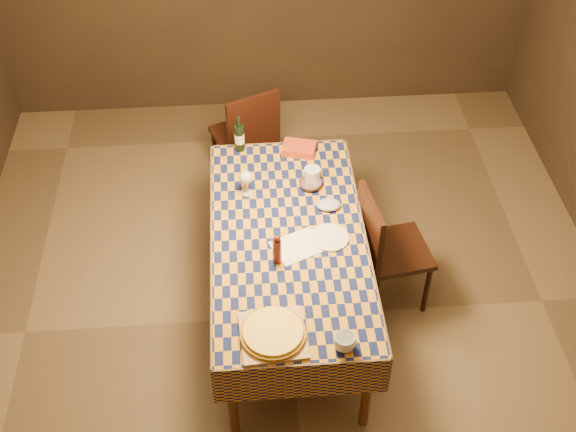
{
  "coord_description": "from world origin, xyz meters",
  "views": [
    {
      "loc": [
        -0.23,
        -3.02,
        3.89
      ],
      "look_at": [
        0.0,
        0.05,
        0.9
      ],
      "focal_mm": 45.0,
      "sensor_mm": 36.0,
      "label": 1
    }
  ],
  "objects_px": {
    "pizza": "(273,332)",
    "wine_bottle": "(239,137)",
    "dining_table": "(289,246)",
    "white_plate": "(330,238)",
    "chair_right": "(384,245)",
    "cutting_board": "(273,336)",
    "chair_far": "(248,134)",
    "bowl": "(310,184)"
  },
  "relations": [
    {
      "from": "white_plate",
      "to": "chair_right",
      "type": "bearing_deg",
      "value": 21.2
    },
    {
      "from": "dining_table",
      "to": "chair_right",
      "type": "relative_size",
      "value": 1.98
    },
    {
      "from": "cutting_board",
      "to": "bowl",
      "type": "xyz_separation_m",
      "value": [
        0.31,
        1.17,
        0.01
      ]
    },
    {
      "from": "pizza",
      "to": "dining_table",
      "type": "bearing_deg",
      "value": 79.22
    },
    {
      "from": "cutting_board",
      "to": "white_plate",
      "type": "bearing_deg",
      "value": 61.19
    },
    {
      "from": "chair_far",
      "to": "chair_right",
      "type": "distance_m",
      "value": 1.49
    },
    {
      "from": "white_plate",
      "to": "chair_right",
      "type": "relative_size",
      "value": 0.25
    },
    {
      "from": "bowl",
      "to": "white_plate",
      "type": "distance_m",
      "value": 0.48
    },
    {
      "from": "cutting_board",
      "to": "chair_far",
      "type": "distance_m",
      "value": 2.1
    },
    {
      "from": "dining_table",
      "to": "white_plate",
      "type": "xyz_separation_m",
      "value": [
        0.25,
        -0.03,
        0.08
      ]
    },
    {
      "from": "pizza",
      "to": "wine_bottle",
      "type": "xyz_separation_m",
      "value": [
        -0.13,
        1.59,
        0.06
      ]
    },
    {
      "from": "pizza",
      "to": "bowl",
      "type": "distance_m",
      "value": 1.21
    },
    {
      "from": "chair_far",
      "to": "chair_right",
      "type": "bearing_deg",
      "value": -55.9
    },
    {
      "from": "white_plate",
      "to": "pizza",
      "type": "bearing_deg",
      "value": -118.81
    },
    {
      "from": "wine_bottle",
      "to": "chair_far",
      "type": "bearing_deg",
      "value": 82.92
    },
    {
      "from": "pizza",
      "to": "chair_right",
      "type": "distance_m",
      "value": 1.18
    },
    {
      "from": "wine_bottle",
      "to": "chair_far",
      "type": "xyz_separation_m",
      "value": [
        0.06,
        0.49,
        -0.35
      ]
    },
    {
      "from": "cutting_board",
      "to": "bowl",
      "type": "relative_size",
      "value": 2.34
    },
    {
      "from": "chair_far",
      "to": "wine_bottle",
      "type": "bearing_deg",
      "value": -97.08
    },
    {
      "from": "white_plate",
      "to": "chair_far",
      "type": "xyz_separation_m",
      "value": [
        -0.45,
        1.38,
        -0.25
      ]
    },
    {
      "from": "pizza",
      "to": "bowl",
      "type": "bearing_deg",
      "value": 75.0
    },
    {
      "from": "dining_table",
      "to": "chair_right",
      "type": "xyz_separation_m",
      "value": [
        0.63,
        0.12,
        -0.17
      ]
    },
    {
      "from": "pizza",
      "to": "chair_right",
      "type": "height_order",
      "value": "chair_right"
    },
    {
      "from": "cutting_board",
      "to": "bowl",
      "type": "distance_m",
      "value": 1.21
    },
    {
      "from": "pizza",
      "to": "chair_far",
      "type": "bearing_deg",
      "value": 91.9
    },
    {
      "from": "bowl",
      "to": "chair_far",
      "type": "distance_m",
      "value": 1.03
    },
    {
      "from": "dining_table",
      "to": "white_plate",
      "type": "height_order",
      "value": "white_plate"
    },
    {
      "from": "dining_table",
      "to": "wine_bottle",
      "type": "relative_size",
      "value": 6.7
    },
    {
      "from": "dining_table",
      "to": "chair_right",
      "type": "distance_m",
      "value": 0.66
    },
    {
      "from": "bowl",
      "to": "wine_bottle",
      "type": "bearing_deg",
      "value": 136.22
    },
    {
      "from": "chair_far",
      "to": "chair_right",
      "type": "relative_size",
      "value": 1.0
    },
    {
      "from": "cutting_board",
      "to": "chair_far",
      "type": "xyz_separation_m",
      "value": [
        -0.07,
        2.08,
        -0.26
      ]
    },
    {
      "from": "pizza",
      "to": "chair_far",
      "type": "xyz_separation_m",
      "value": [
        -0.07,
        2.08,
        -0.29
      ]
    },
    {
      "from": "dining_table",
      "to": "cutting_board",
      "type": "relative_size",
      "value": 5.33
    },
    {
      "from": "pizza",
      "to": "wine_bottle",
      "type": "bearing_deg",
      "value": 94.65
    },
    {
      "from": "dining_table",
      "to": "wine_bottle",
      "type": "height_order",
      "value": "wine_bottle"
    },
    {
      "from": "cutting_board",
      "to": "bowl",
      "type": "bearing_deg",
      "value": 75.0
    },
    {
      "from": "pizza",
      "to": "wine_bottle",
      "type": "relative_size",
      "value": 1.46
    },
    {
      "from": "pizza",
      "to": "chair_far",
      "type": "height_order",
      "value": "chair_far"
    },
    {
      "from": "bowl",
      "to": "pizza",
      "type": "bearing_deg",
      "value": -105.0
    },
    {
      "from": "dining_table",
      "to": "cutting_board",
      "type": "bearing_deg",
      "value": -100.78
    },
    {
      "from": "cutting_board",
      "to": "chair_right",
      "type": "distance_m",
      "value": 1.17
    }
  ]
}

